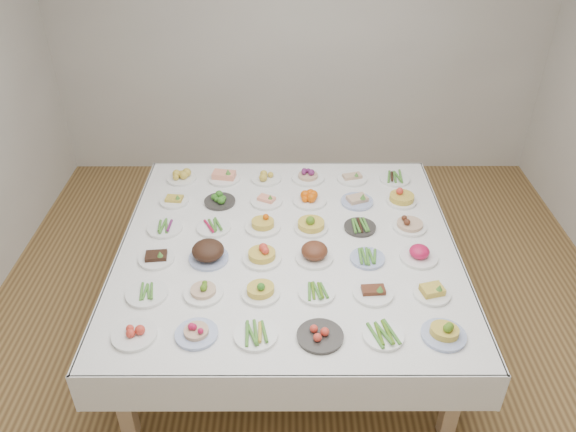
{
  "coord_description": "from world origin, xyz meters",
  "views": [
    {
      "loc": [
        -0.12,
        -3.07,
        3.08
      ],
      "look_at": [
        -0.12,
        0.19,
        0.88
      ],
      "focal_mm": 35.0,
      "sensor_mm": 36.0,
      "label": 1
    }
  ],
  "objects_px": {
    "dish_0": "(134,331)",
    "dish_18": "(165,227)",
    "dish_35": "(395,177)",
    "display_table": "(288,251)"
  },
  "relations": [
    {
      "from": "dish_0",
      "to": "dish_18",
      "type": "bearing_deg",
      "value": 90.92
    },
    {
      "from": "dish_35",
      "to": "dish_18",
      "type": "bearing_deg",
      "value": -158.35
    },
    {
      "from": "dish_0",
      "to": "dish_35",
      "type": "relative_size",
      "value": 1.03
    },
    {
      "from": "display_table",
      "to": "dish_35",
      "type": "relative_size",
      "value": 9.58
    },
    {
      "from": "dish_0",
      "to": "dish_35",
      "type": "bearing_deg",
      "value": 44.96
    },
    {
      "from": "dish_0",
      "to": "dish_18",
      "type": "distance_m",
      "value": 1.04
    },
    {
      "from": "display_table",
      "to": "dish_35",
      "type": "bearing_deg",
      "value": 44.73
    },
    {
      "from": "dish_18",
      "to": "dish_35",
      "type": "distance_m",
      "value": 1.89
    },
    {
      "from": "display_table",
      "to": "dish_0",
      "type": "distance_m",
      "value": 1.23
    },
    {
      "from": "dish_35",
      "to": "display_table",
      "type": "bearing_deg",
      "value": -135.27
    }
  ]
}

